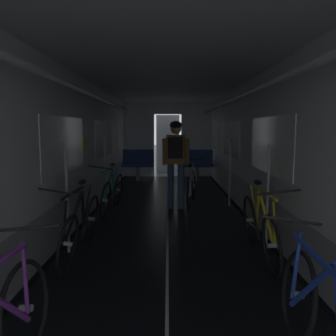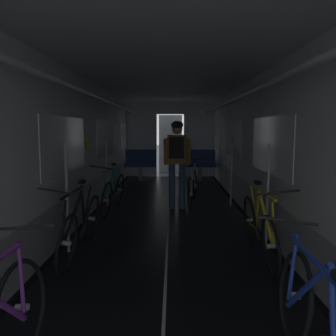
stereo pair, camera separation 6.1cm
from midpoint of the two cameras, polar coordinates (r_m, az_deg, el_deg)
train_car_shell at (r=5.66m, az=-0.31°, el=7.89°), size 3.14×12.34×2.57m
bench_seat_far_left at (r=10.23m, az=-5.19°, el=1.02°), size 0.98×0.51×0.95m
bench_seat_far_right at (r=10.22m, az=4.91°, el=1.02°), size 0.98×0.51×0.95m
bicycle_yellow at (r=4.32m, az=15.06°, el=-9.68°), size 0.44×1.69×0.95m
bicycle_black at (r=4.37m, az=-14.95°, el=-9.49°), size 0.44×1.69×0.96m
bicycle_blue at (r=2.42m, az=24.65°, el=-23.70°), size 0.44×1.69×0.95m
bicycle_teal at (r=6.47m, az=-9.71°, el=-4.08°), size 0.46×1.69×0.96m
person_cyclist_aisle at (r=6.53m, az=1.14°, el=2.24°), size 0.54×0.41×1.73m
bicycle_silver_in_aisle at (r=6.90m, az=3.81°, el=-3.29°), size 0.45×1.68×0.94m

